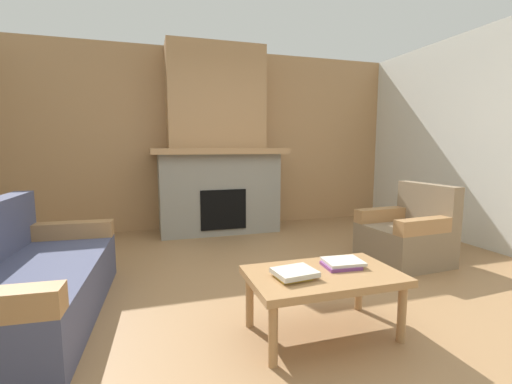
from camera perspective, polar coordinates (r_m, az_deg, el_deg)
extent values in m
plane|color=#9E754C|center=(2.98, 4.20, -17.55)|extent=(9.00, 9.00, 0.00)
cube|color=tan|center=(5.60, -7.04, 8.31)|extent=(6.00, 0.12, 2.70)
cube|color=gray|center=(5.25, -6.11, -0.10)|extent=(1.70, 0.70, 1.15)
cube|color=black|center=(4.96, -5.34, -2.82)|extent=(0.64, 0.08, 0.56)
cube|color=tan|center=(5.15, -6.09, 6.62)|extent=(1.90, 0.82, 0.08)
cube|color=tan|center=(5.35, -6.54, 14.97)|extent=(1.40, 0.50, 1.47)
cube|color=#474C6B|center=(3.09, -32.11, -13.76)|extent=(0.95, 1.85, 0.40)
cube|color=#A87A4C|center=(3.77, -28.51, -5.48)|extent=(0.85, 0.21, 0.15)
cube|color=#847056|center=(4.19, 22.76, -7.81)|extent=(0.81, 0.81, 0.40)
cube|color=#847056|center=(4.32, 26.01, -1.77)|extent=(0.19, 0.77, 0.45)
cube|color=#A87A4C|center=(4.35, 20.11, -3.41)|extent=(0.77, 0.19, 0.15)
cube|color=#A87A4C|center=(3.91, 26.10, -4.89)|extent=(0.77, 0.19, 0.15)
cube|color=#A87A4C|center=(2.44, 10.84, -13.20)|extent=(1.00, 0.60, 0.05)
cylinder|color=#A87A4C|center=(2.17, 2.78, -22.16)|extent=(0.06, 0.06, 0.38)
cylinder|color=#A87A4C|center=(2.57, 22.52, -17.73)|extent=(0.06, 0.06, 0.38)
cylinder|color=#A87A4C|center=(2.57, -1.04, -17.12)|extent=(0.06, 0.06, 0.38)
cylinder|color=#A87A4C|center=(2.92, 16.33, -14.34)|extent=(0.06, 0.06, 0.38)
cube|color=gold|center=(2.30, 5.91, -13.43)|extent=(0.21, 0.18, 0.02)
cube|color=beige|center=(2.30, 6.28, -12.79)|extent=(0.28, 0.24, 0.03)
cube|color=#7A3D84|center=(2.55, 13.55, -11.48)|extent=(0.24, 0.21, 0.02)
cube|color=beige|center=(2.57, 13.91, -10.85)|extent=(0.27, 0.23, 0.02)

